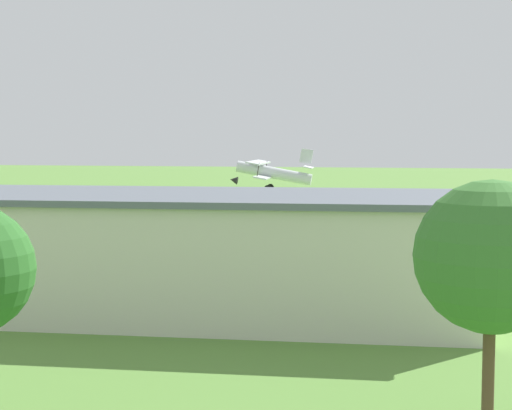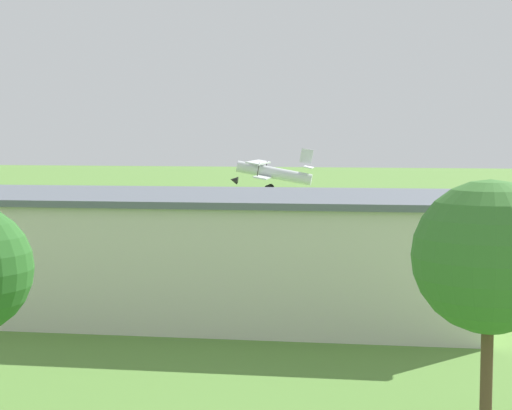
{
  "view_description": "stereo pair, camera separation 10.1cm",
  "coord_description": "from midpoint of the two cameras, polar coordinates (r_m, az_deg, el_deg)",
  "views": [
    {
      "loc": [
        -14.8,
        75.23,
        9.94
      ],
      "look_at": [
        -1.45,
        8.13,
        4.32
      ],
      "focal_mm": 57.66,
      "sensor_mm": 36.0,
      "label": 1
    },
    {
      "loc": [
        -14.9,
        75.21,
        9.94
      ],
      "look_at": [
        -1.45,
        8.13,
        4.32
      ],
      "focal_mm": 57.66,
      "sensor_mm": 36.0,
      "label": 2
    }
  ],
  "objects": [
    {
      "name": "ground_plane",
      "position": [
        77.32,
        0.09,
        -2.69
      ],
      "size": [
        400.0,
        400.0,
        0.0
      ],
      "primitive_type": "plane",
      "color": "#568438"
    },
    {
      "name": "hangar",
      "position": [
        47.18,
        -5.45,
        -3.28
      ],
      "size": [
        34.22,
        14.51,
        6.8
      ],
      "color": "beige",
      "rests_on": "ground_plane"
    },
    {
      "name": "biplane",
      "position": [
        76.86,
        1.02,
        2.28
      ],
      "size": [
        7.96,
        7.84,
        4.04
      ],
      "color": "silver"
    },
    {
      "name": "car_red",
      "position": [
        59.59,
        12.26,
        -4.19
      ],
      "size": [
        2.42,
        4.46,
        1.62
      ],
      "color": "red",
      "rests_on": "ground_plane"
    },
    {
      "name": "car_green",
      "position": [
        65.98,
        -13.3,
        -3.37
      ],
      "size": [
        2.27,
        4.77,
        1.57
      ],
      "color": "#1E6B38",
      "rests_on": "ground_plane"
    },
    {
      "name": "person_at_fence_line",
      "position": [
        64.93,
        11.78,
        -3.44
      ],
      "size": [
        0.41,
        0.41,
        1.72
      ],
      "color": "orange",
      "rests_on": "ground_plane"
    },
    {
      "name": "person_beside_truck",
      "position": [
        66.39,
        -5.93,
        -3.19
      ],
      "size": [
        0.43,
        0.43,
        1.72
      ],
      "color": "#B23333",
      "rests_on": "ground_plane"
    },
    {
      "name": "tree_by_windsock",
      "position": [
        27.46,
        15.89,
        -3.5
      ],
      "size": [
        4.97,
        4.97,
        8.62
      ],
      "color": "brown",
      "rests_on": "ground_plane"
    }
  ]
}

